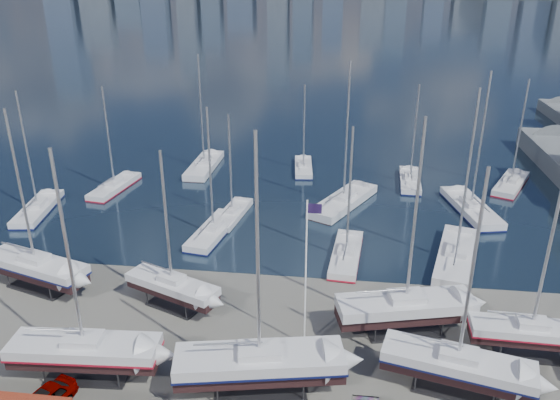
# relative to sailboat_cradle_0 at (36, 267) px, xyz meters

# --- Properties ---
(ground) EXTENTS (1400.00, 1400.00, 0.00)m
(ground) POSITION_rel_sailboat_cradle_0_xyz_m (22.69, -5.46, -2.07)
(ground) COLOR #605E59
(ground) RESTS_ON ground
(water) EXTENTS (1400.00, 600.00, 0.40)m
(water) POSITION_rel_sailboat_cradle_0_xyz_m (22.69, 304.54, -2.22)
(water) COLOR #172836
(water) RESTS_ON ground
(sailboat_cradle_0) EXTENTS (10.29, 5.62, 16.03)m
(sailboat_cradle_0) POSITION_rel_sailboat_cradle_0_xyz_m (0.00, 0.00, 0.00)
(sailboat_cradle_0) COLOR #2D2D33
(sailboat_cradle_0) RESTS_ON ground
(sailboat_cradle_1) EXTENTS (10.34, 3.47, 16.43)m
(sailboat_cradle_1) POSITION_rel_sailboat_cradle_0_xyz_m (9.25, -10.20, 0.02)
(sailboat_cradle_1) COLOR #2D2D33
(sailboat_cradle_1) RESTS_ON ground
(sailboat_cradle_2) EXTENTS (8.46, 5.30, 13.60)m
(sailboat_cradle_2) POSITION_rel_sailboat_cradle_0_xyz_m (12.59, -1.40, -0.12)
(sailboat_cradle_2) COLOR #2D2D33
(sailboat_cradle_2) RESTS_ON ground
(sailboat_cradle_3) EXTENTS (11.54, 5.21, 17.87)m
(sailboat_cradle_3) POSITION_rel_sailboat_cradle_0_xyz_m (21.21, -10.11, 0.10)
(sailboat_cradle_3) COLOR #2D2D33
(sailboat_cradle_3) RESTS_ON ground
(sailboat_cradle_4) EXTENTS (10.85, 5.39, 16.98)m
(sailboat_cradle_4) POSITION_rel_sailboat_cradle_0_xyz_m (31.22, -2.38, 0.05)
(sailboat_cradle_4) COLOR #2D2D33
(sailboat_cradle_4) RESTS_ON ground
(sailboat_cradle_5) EXTENTS (10.13, 5.00, 15.79)m
(sailboat_cradle_5) POSITION_rel_sailboat_cradle_0_xyz_m (34.02, -8.58, -0.01)
(sailboat_cradle_5) COLOR #2D2D33
(sailboat_cradle_5) RESTS_ON ground
(sailboat_cradle_6) EXTENTS (8.52, 2.62, 13.83)m
(sailboat_cradle_6) POSITION_rel_sailboat_cradle_0_xyz_m (39.88, -4.20, -0.11)
(sailboat_cradle_6) COLOR #2D2D33
(sailboat_cradle_6) RESTS_ON ground
(sailboat_moored_0) EXTENTS (4.16, 10.13, 14.71)m
(sailboat_moored_0) POSITION_rel_sailboat_cradle_0_xyz_m (-8.58, 15.10, -1.77)
(sailboat_moored_0) COLOR black
(sailboat_moored_0) RESTS_ON water
(sailboat_moored_1) EXTENTS (3.93, 9.46, 13.71)m
(sailboat_moored_1) POSITION_rel_sailboat_cradle_0_xyz_m (-2.64, 22.90, -1.76)
(sailboat_moored_1) COLOR black
(sailboat_moored_1) RESTS_ON water
(sailboat_moored_2) EXTENTS (3.23, 10.96, 16.48)m
(sailboat_moored_2) POSITION_rel_sailboat_cradle_0_xyz_m (6.72, 31.83, -1.75)
(sailboat_moored_2) COLOR black
(sailboat_moored_2) RESTS_ON water
(sailboat_moored_3) EXTENTS (4.18, 9.88, 14.31)m
(sailboat_moored_3) POSITION_rel_sailboat_cradle_0_xyz_m (12.75, 11.98, -1.77)
(sailboat_moored_3) COLOR black
(sailboat_moored_3) RESTS_ON water
(sailboat_moored_4) EXTENTS (3.48, 8.47, 12.41)m
(sailboat_moored_4) POSITION_rel_sailboat_cradle_0_xyz_m (13.83, 16.49, -1.75)
(sailboat_moored_4) COLOR black
(sailboat_moored_4) RESTS_ON water
(sailboat_moored_5) EXTENTS (3.14, 8.49, 12.41)m
(sailboat_moored_5) POSITION_rel_sailboat_cradle_0_xyz_m (20.51, 33.10, -1.76)
(sailboat_moored_5) COLOR black
(sailboat_moored_5) RESTS_ON water
(sailboat_moored_6) EXTENTS (3.38, 9.40, 13.76)m
(sailboat_moored_6) POSITION_rel_sailboat_cradle_0_xyz_m (26.70, 8.55, -1.76)
(sailboat_moored_6) COLOR black
(sailboat_moored_6) RESTS_ON water
(sailboat_moored_7) EXTENTS (8.22, 11.87, 17.61)m
(sailboat_moored_7) POSITION_rel_sailboat_cradle_0_xyz_m (26.23, 21.35, -1.75)
(sailboat_moored_7) COLOR black
(sailboat_moored_7) RESTS_ON water
(sailboat_moored_8) EXTENTS (3.02, 9.17, 13.53)m
(sailboat_moored_8) POSITION_rel_sailboat_cradle_0_xyz_m (34.72, 29.65, -1.76)
(sailboat_moored_8) COLOR black
(sailboat_moored_8) RESTS_ON water
(sailboat_moored_9) EXTENTS (5.99, 12.00, 17.45)m
(sailboat_moored_9) POSITION_rel_sailboat_cradle_0_xyz_m (37.13, 9.28, -1.75)
(sailboat_moored_9) COLOR black
(sailboat_moored_9) RESTS_ON water
(sailboat_moored_10) EXTENTS (5.56, 11.70, 16.86)m
(sailboat_moored_10) POSITION_rel_sailboat_cradle_0_xyz_m (40.82, 21.31, -1.76)
(sailboat_moored_10) COLOR black
(sailboat_moored_10) RESTS_ON water
(sailboat_moored_11) EXTENTS (6.69, 9.87, 14.45)m
(sailboat_moored_11) POSITION_rel_sailboat_cradle_0_xyz_m (47.44, 29.95, -1.77)
(sailboat_moored_11) COLOR black
(sailboat_moored_11) RESTS_ON water
(flagpole) EXTENTS (1.04, 0.12, 11.74)m
(flagpole) POSITION_rel_sailboat_cradle_0_xyz_m (23.83, -5.05, 4.67)
(flagpole) COLOR white
(flagpole) RESTS_ON ground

